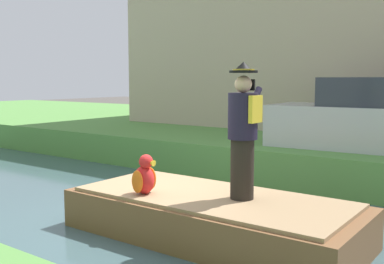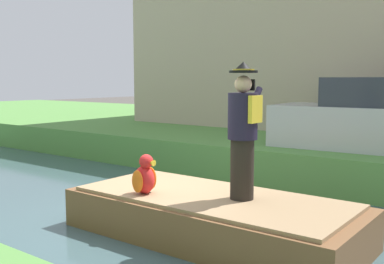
% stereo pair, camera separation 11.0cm
% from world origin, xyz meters
% --- Properties ---
extents(ground_plane, '(80.00, 80.00, 0.00)m').
position_xyz_m(ground_plane, '(0.00, 0.00, 0.00)').
color(ground_plane, '#4C4742').
extents(canal_water, '(6.16, 48.00, 0.10)m').
position_xyz_m(canal_water, '(0.00, 0.00, 0.05)').
color(canal_water, '#3D565B').
rests_on(canal_water, ground).
extents(grass_bank_far, '(11.38, 48.00, 0.87)m').
position_xyz_m(grass_bank_far, '(8.77, 0.00, 0.43)').
color(grass_bank_far, '#568E42').
rests_on(grass_bank_far, ground).
extents(boat, '(1.80, 4.20, 0.61)m').
position_xyz_m(boat, '(0.00, -1.13, 0.40)').
color(boat, brown).
rests_on(boat, canal_water).
extents(person_pirate, '(0.61, 0.42, 1.85)m').
position_xyz_m(person_pirate, '(0.08, -1.58, 1.64)').
color(person_pirate, black).
rests_on(person_pirate, boat).
extents(parrot_plush, '(0.36, 0.35, 0.57)m').
position_xyz_m(parrot_plush, '(-0.51, -0.32, 0.95)').
color(parrot_plush, red).
rests_on(parrot_plush, boat).
extents(parked_car_silver, '(1.97, 4.11, 1.50)m').
position_xyz_m(parked_car_silver, '(4.73, -1.96, 1.50)').
color(parked_car_silver, '#B7B7BC').
rests_on(parked_car_silver, grass_bank_far).
extents(building_row, '(6.06, 11.22, 6.81)m').
position_xyz_m(building_row, '(9.49, 1.05, 4.27)').
color(building_row, '#BCA88E').
rests_on(building_row, grass_bank_far).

